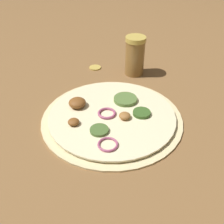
{
  "coord_description": "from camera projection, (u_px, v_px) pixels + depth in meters",
  "views": [
    {
      "loc": [
        -0.21,
        -0.41,
        0.36
      ],
      "look_at": [
        0.0,
        0.0,
        0.02
      ],
      "focal_mm": 42.0,
      "sensor_mm": 36.0,
      "label": 1
    }
  ],
  "objects": [
    {
      "name": "loose_cap",
      "position": [
        95.0,
        67.0,
        0.77
      ],
      "size": [
        0.03,
        0.03,
        0.01
      ],
      "color": "gold",
      "rests_on": "ground_plane"
    },
    {
      "name": "spice_jar",
      "position": [
        135.0,
        56.0,
        0.72
      ],
      "size": [
        0.05,
        0.05,
        0.11
      ],
      "color": "olive",
      "rests_on": "ground_plane"
    },
    {
      "name": "ground_plane",
      "position": [
        112.0,
        118.0,
        0.58
      ],
      "size": [
        3.0,
        3.0,
        0.0
      ],
      "primitive_type": "plane",
      "color": "brown"
    },
    {
      "name": "pizza",
      "position": [
        111.0,
        116.0,
        0.58
      ],
      "size": [
        0.31,
        0.31,
        0.03
      ],
      "color": "beige",
      "rests_on": "ground_plane"
    }
  ]
}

